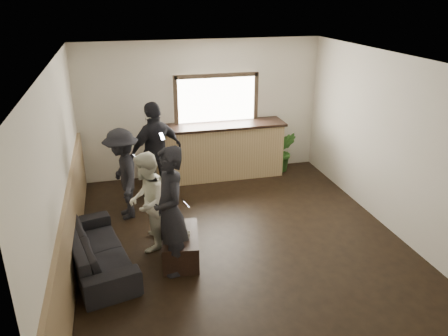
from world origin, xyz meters
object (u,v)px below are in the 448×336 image
object	(u,v)px
person_a	(170,212)
person_d	(156,152)
bar_counter	(219,148)
cup_b	(187,235)
person_c	(123,174)
sofa	(98,250)
cup_a	(177,223)
coffee_table	(181,246)
potted_plant	(284,151)
person_b	(147,202)

from	to	relation	value
person_a	person_d	bearing A→B (deg)	171.25
person_d	bar_counter	bearing A→B (deg)	-178.02
cup_b	person_c	world-z (taller)	person_c
sofa	cup_a	xyz separation A→B (m)	(1.17, 0.16, 0.18)
coffee_table	potted_plant	bearing A→B (deg)	46.23
cup_b	person_a	distance (m)	0.54
cup_a	potted_plant	distance (m)	3.73
person_d	person_c	bearing A→B (deg)	12.67
sofa	person_d	bearing A→B (deg)	-41.46
cup_a	person_c	world-z (taller)	person_c
cup_b	potted_plant	size ratio (longest dim) A/B	0.11
cup_b	person_d	size ratio (longest dim) A/B	0.05
person_d	cup_b	bearing A→B (deg)	66.67
bar_counter	coffee_table	size ratio (longest dim) A/B	2.96
person_a	person_c	size ratio (longest dim) A/B	1.16
bar_counter	cup_b	size ratio (longest dim) A/B	27.05
potted_plant	person_a	world-z (taller)	person_a
bar_counter	coffee_table	bearing A→B (deg)	-114.04
coffee_table	cup_b	world-z (taller)	cup_b
person_d	person_b	bearing A→B (deg)	50.88
cup_b	person_a	bearing A→B (deg)	-151.49
cup_b	person_b	xyz separation A→B (m)	(-0.50, 0.56, 0.31)
potted_plant	person_b	bearing A→B (deg)	-142.58
person_c	person_b	bearing A→B (deg)	8.82
coffee_table	person_b	bearing A→B (deg)	133.86
cup_b	person_d	world-z (taller)	person_d
potted_plant	person_c	bearing A→B (deg)	-159.27
cup_a	person_b	bearing A→B (deg)	154.99
person_b	person_c	bearing A→B (deg)	-150.46
cup_b	person_c	distance (m)	1.87
sofa	cup_b	size ratio (longest dim) A/B	18.88
potted_plant	person_d	xyz separation A→B (m)	(-2.80, -0.76, 0.50)
bar_counter	sofa	size ratio (longest dim) A/B	1.43
person_c	sofa	bearing A→B (deg)	-24.22
cup_a	person_c	distance (m)	1.51
sofa	person_b	size ratio (longest dim) A/B	1.24
cup_b	person_c	bearing A→B (deg)	116.03
coffee_table	person_c	size ratio (longest dim) A/B	0.57
person_a	bar_counter	bearing A→B (deg)	147.87
cup_a	bar_counter	bearing A→B (deg)	63.94
cup_b	person_d	distance (m)	2.25
potted_plant	person_a	size ratio (longest dim) A/B	0.48
person_a	person_b	bearing A→B (deg)	-166.87
cup_a	person_d	size ratio (longest dim) A/B	0.06
sofa	person_b	xyz separation A→B (m)	(0.76, 0.35, 0.49)
bar_counter	person_c	size ratio (longest dim) A/B	1.70
cup_b	potted_plant	world-z (taller)	potted_plant
coffee_table	person_d	xyz separation A→B (m)	(-0.10, 2.06, 0.74)
bar_counter	person_d	distance (m)	1.63
potted_plant	person_c	xyz separation A→B (m)	(-3.42, -1.29, 0.35)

